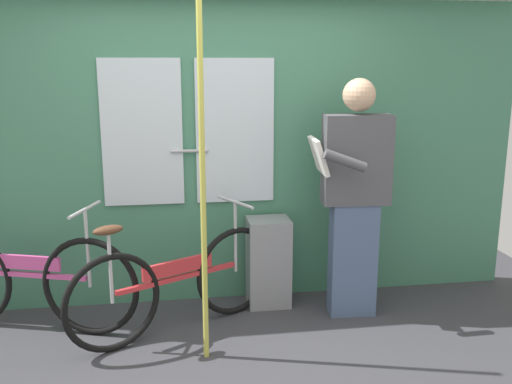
# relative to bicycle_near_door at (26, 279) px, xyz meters

# --- Properties ---
(train_door_wall) EXTENTS (4.88, 0.28, 2.38)m
(train_door_wall) POSITION_rel_bicycle_near_door_xyz_m (1.38, 0.39, 0.86)
(train_door_wall) COLOR #427F60
(train_door_wall) RESTS_ON ground_plane
(bicycle_near_door) EXTENTS (1.59, 0.65, 0.92)m
(bicycle_near_door) POSITION_rel_bicycle_near_door_xyz_m (0.00, 0.00, 0.00)
(bicycle_near_door) COLOR black
(bicycle_near_door) RESTS_ON ground_plane
(bicycle_leaning_behind) EXTENTS (1.48, 0.83, 0.89)m
(bicycle_leaning_behind) POSITION_rel_bicycle_near_door_xyz_m (1.06, -0.19, -0.02)
(bicycle_leaning_behind) COLOR black
(bicycle_leaning_behind) RESTS_ON ground_plane
(passenger_reading_newspaper) EXTENTS (0.59, 0.53, 1.77)m
(passenger_reading_newspaper) POSITION_rel_bicycle_near_door_xyz_m (2.36, -0.08, 0.56)
(passenger_reading_newspaper) COLOR slate
(passenger_reading_newspaper) RESTS_ON ground_plane
(trash_bin_by_wall) EXTENTS (0.33, 0.28, 0.70)m
(trash_bin_by_wall) POSITION_rel_bicycle_near_door_xyz_m (1.77, 0.18, -0.03)
(trash_bin_by_wall) COLOR gray
(trash_bin_by_wall) RESTS_ON ground_plane
(handrail_pole) EXTENTS (0.04, 0.04, 2.34)m
(handrail_pole) POSITION_rel_bicycle_near_door_xyz_m (1.23, -0.58, 0.79)
(handrail_pole) COLOR #C6C14C
(handrail_pole) RESTS_ON ground_plane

